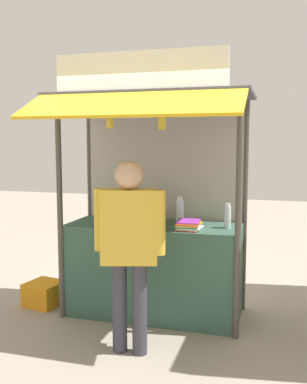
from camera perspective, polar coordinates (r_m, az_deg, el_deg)
ground_plane at (r=4.97m, az=0.00°, el=-15.57°), size 20.00×20.00×0.00m
stall_counter at (r=4.80m, az=0.00°, el=-10.08°), size 1.84×0.69×0.99m
stall_structure at (r=4.69m, az=0.27°, el=3.52°), size 2.04×1.50×2.70m
water_bottle_left at (r=4.83m, az=-3.85°, el=-2.26°), size 0.08×0.08×0.30m
water_bottle_right at (r=4.54m, az=9.60°, el=-3.17°), size 0.07×0.07×0.26m
water_bottle_back_right at (r=4.70m, az=3.47°, el=-2.50°), size 0.08×0.08×0.30m
magazine_stack_mid_right at (r=4.64m, az=-1.93°, el=-4.08°), size 0.28×0.31×0.05m
magazine_stack_far_right at (r=4.44m, az=4.63°, el=-4.31°), size 0.26×0.33×0.09m
banana_bunch_rightmost at (r=4.29m, az=-5.72°, el=9.03°), size 0.08×0.09×0.23m
banana_bunch_inner_left at (r=4.12m, az=1.11°, el=9.00°), size 0.09×0.10×0.24m
vendor_person at (r=3.83m, az=-3.18°, el=-6.15°), size 0.65×0.33×1.71m
plastic_crate at (r=5.33m, az=-13.98°, el=-12.67°), size 0.44×0.44×0.26m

